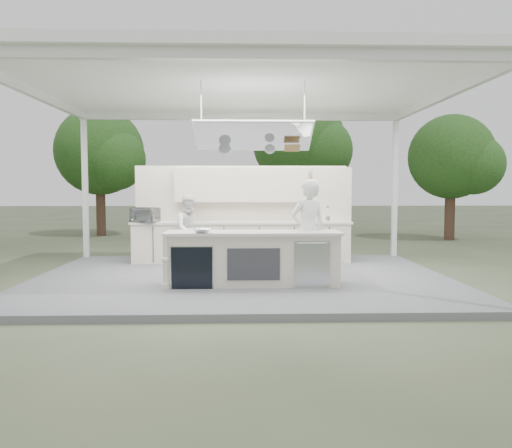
{
  "coord_description": "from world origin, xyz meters",
  "views": [
    {
      "loc": [
        -0.02,
        -9.68,
        1.82
      ],
      "look_at": [
        0.29,
        0.4,
        1.11
      ],
      "focal_mm": 35.0,
      "sensor_mm": 36.0,
      "label": 1
    }
  ],
  "objects_px": {
    "demo_island": "(252,258)",
    "head_chef": "(308,231)",
    "back_counter": "(242,242)",
    "sous_chef": "(190,230)"
  },
  "relations": [
    {
      "from": "back_counter",
      "to": "head_chef",
      "type": "bearing_deg",
      "value": -64.74
    },
    {
      "from": "sous_chef",
      "to": "head_chef",
      "type": "bearing_deg",
      "value": -66.3
    },
    {
      "from": "demo_island",
      "to": "sous_chef",
      "type": "bearing_deg",
      "value": 118.39
    },
    {
      "from": "demo_island",
      "to": "back_counter",
      "type": "height_order",
      "value": "same"
    },
    {
      "from": "demo_island",
      "to": "head_chef",
      "type": "bearing_deg",
      "value": 13.35
    },
    {
      "from": "back_counter",
      "to": "sous_chef",
      "type": "xyz_separation_m",
      "value": [
        -1.15,
        -0.35,
        0.31
      ]
    },
    {
      "from": "head_chef",
      "to": "back_counter",
      "type": "bearing_deg",
      "value": -82.5
    },
    {
      "from": "head_chef",
      "to": "sous_chef",
      "type": "relative_size",
      "value": 1.19
    },
    {
      "from": "demo_island",
      "to": "head_chef",
      "type": "distance_m",
      "value": 1.16
    },
    {
      "from": "head_chef",
      "to": "sous_chef",
      "type": "height_order",
      "value": "head_chef"
    }
  ]
}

